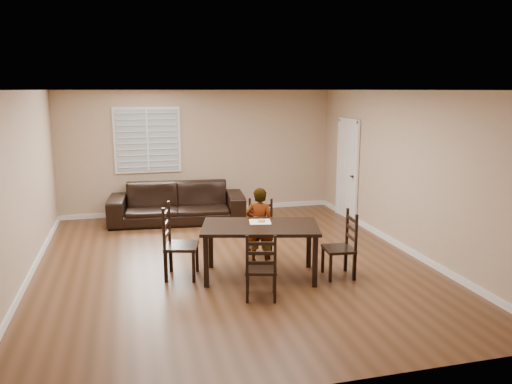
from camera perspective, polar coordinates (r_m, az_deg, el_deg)
ground at (r=8.03m, az=-2.82°, el=-8.09°), size 7.00×7.00×0.00m
room at (r=7.79m, az=-2.96°, el=4.98°), size 6.04×7.04×2.72m
dining_table at (r=7.25m, az=0.49°, el=-4.49°), size 1.85×1.32×0.78m
chair_near at (r=8.33m, az=0.48°, el=-4.27°), size 0.53×0.52×0.93m
chair_far at (r=6.51m, az=0.58°, el=-9.01°), size 0.49×0.47×0.91m
chair_left at (r=7.40m, az=-9.53°, el=-5.93°), size 0.57×0.59×1.09m
chair_right at (r=7.46m, az=10.30°, el=-6.20°), size 0.45×0.48×0.98m
child at (r=7.85m, az=0.42°, el=-3.85°), size 0.53×0.46×1.22m
napkin at (r=7.40m, az=0.47°, el=-3.42°), size 0.36×0.36×0.00m
donut at (r=7.40m, az=0.63°, el=-3.25°), size 0.11×0.11×0.04m
sofa at (r=10.46m, az=-8.98°, el=-1.25°), size 2.84×1.33×0.80m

